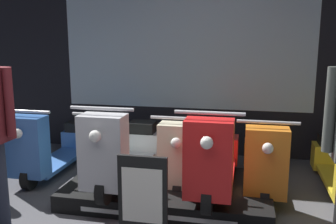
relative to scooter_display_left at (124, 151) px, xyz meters
name	(u,v)px	position (x,y,z in m)	size (l,w,h in m)	color
shop_wall_back	(185,48)	(0.36, 1.84, 1.07)	(6.76, 0.09, 3.20)	black
display_platform	(169,190)	(0.49, 0.09, -0.44)	(2.19, 1.27, 0.18)	black
scooter_display_left	(124,151)	(0.00, 0.00, 0.00)	(0.61, 1.72, 0.95)	black
scooter_display_right	(214,157)	(0.99, 0.00, 0.00)	(0.61, 1.72, 0.95)	black
scooter_backrow_0	(54,146)	(-1.16, 0.57, -0.18)	(0.61, 1.72, 0.95)	black
scooter_backrow_1	(118,151)	(-0.27, 0.57, -0.18)	(0.61, 1.72, 0.95)	black
scooter_backrow_2	(188,155)	(0.62, 0.57, -0.18)	(0.61, 1.72, 0.95)	black
scooter_backrow_3	(263,160)	(1.51, 0.57, -0.18)	(0.61, 1.72, 0.95)	black
price_sign_board	(143,201)	(0.48, -0.91, -0.13)	(0.42, 0.04, 0.80)	black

